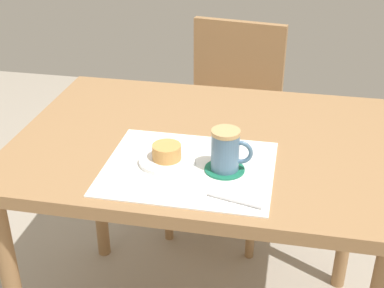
% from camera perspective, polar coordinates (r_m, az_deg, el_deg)
% --- Properties ---
extents(dining_table, '(1.05, 0.77, 0.76)m').
position_cam_1_polar(dining_table, '(1.55, 1.27, -2.39)').
color(dining_table, '#997047').
rests_on(dining_table, ground_plane).
extents(wooden_chair, '(0.48, 0.48, 0.87)m').
position_cam_1_polar(wooden_chair, '(2.25, 3.92, 2.54)').
color(wooden_chair, '#997047').
rests_on(wooden_chair, ground_plane).
extents(placemat, '(0.43, 0.35, 0.00)m').
position_cam_1_polar(placemat, '(1.35, -0.33, -2.58)').
color(placemat, white).
rests_on(placemat, dining_table).
extents(pastry_plate, '(0.15, 0.15, 0.01)m').
position_cam_1_polar(pastry_plate, '(1.37, -2.69, -1.77)').
color(pastry_plate, white).
rests_on(pastry_plate, placemat).
extents(pastry, '(0.07, 0.07, 0.04)m').
position_cam_1_polar(pastry, '(1.36, -2.71, -0.84)').
color(pastry, tan).
rests_on(pastry, pastry_plate).
extents(coffee_coaster, '(0.10, 0.10, 0.00)m').
position_cam_1_polar(coffee_coaster, '(1.34, 3.49, -2.70)').
color(coffee_coaster, '#196B4C').
rests_on(coffee_coaster, placemat).
extents(coffee_mug, '(0.10, 0.07, 0.11)m').
position_cam_1_polar(coffee_mug, '(1.31, 3.69, -0.63)').
color(coffee_mug, slate).
rests_on(coffee_mug, coffee_coaster).
extents(teaspoon, '(0.13, 0.04, 0.01)m').
position_cam_1_polar(teaspoon, '(1.22, 4.55, -6.03)').
color(teaspoon, silver).
rests_on(teaspoon, placemat).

